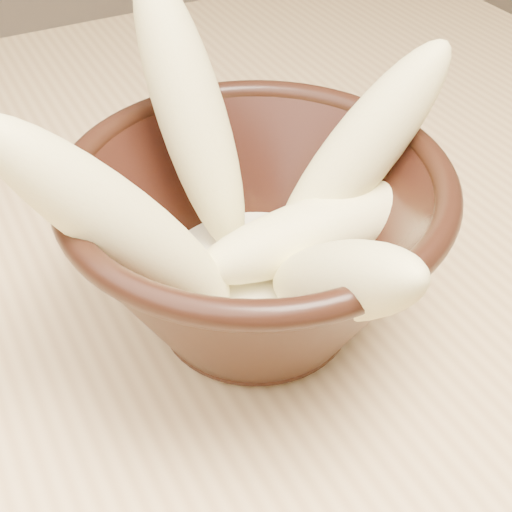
{
  "coord_description": "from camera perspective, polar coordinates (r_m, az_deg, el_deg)",
  "views": [
    {
      "loc": [
        -0.08,
        -0.44,
        1.09
      ],
      "look_at": [
        0.08,
        -0.14,
        0.81
      ],
      "focal_mm": 50.0,
      "sensor_mm": 36.0,
      "label": 1
    }
  ],
  "objects": [
    {
      "name": "banana_left",
      "position": [
        0.37,
        -10.96,
        2.63
      ],
      "size": [
        0.15,
        0.07,
        0.17
      ],
      "primitive_type": "ellipsoid",
      "rotation": [
        0.67,
        0.0,
        -1.78
      ],
      "color": "#EDDF8C",
      "rests_on": "bowl"
    },
    {
      "name": "bowl",
      "position": [
        0.43,
        -0.0,
        1.08
      ],
      "size": [
        0.23,
        0.23,
        0.12
      ],
      "rotation": [
        0.0,
        0.0,
        0.29
      ],
      "color": "black",
      "rests_on": "table"
    },
    {
      "name": "banana_front",
      "position": [
        0.37,
        6.65,
        -2.01
      ],
      "size": [
        0.04,
        0.14,
        0.13
      ],
      "primitive_type": "ellipsoid",
      "rotation": [
        0.87,
        0.0,
        -0.01
      ],
      "color": "#EDDF8C",
      "rests_on": "bowl"
    },
    {
      "name": "banana_right",
      "position": [
        0.44,
        8.13,
        8.02
      ],
      "size": [
        0.14,
        0.06,
        0.15
      ],
      "primitive_type": "ellipsoid",
      "rotation": [
        0.66,
        0.0,
        1.45
      ],
      "color": "#EDDF8C",
      "rests_on": "bowl"
    },
    {
      "name": "banana_across",
      "position": [
        0.43,
        5.19,
        2.11
      ],
      "size": [
        0.17,
        0.05,
        0.05
      ],
      "primitive_type": "ellipsoid",
      "rotation": [
        1.5,
        0.0,
        1.51
      ],
      "color": "#EDDF8C",
      "rests_on": "bowl"
    },
    {
      "name": "banana_upright",
      "position": [
        0.44,
        -5.16,
        11.16
      ],
      "size": [
        0.06,
        0.12,
        0.18
      ],
      "primitive_type": "ellipsoid",
      "rotation": [
        0.45,
        0.0,
        3.34
      ],
      "color": "#EDDF8C",
      "rests_on": "bowl"
    },
    {
      "name": "milk_puddle",
      "position": [
        0.45,
        0.0,
        -1.93
      ],
      "size": [
        0.13,
        0.13,
        0.02
      ],
      "primitive_type": "cylinder",
      "color": "#FFF8CD",
      "rests_on": "bowl"
    },
    {
      "name": "table",
      "position": [
        0.61,
        -12.69,
        -4.35
      ],
      "size": [
        1.2,
        0.8,
        0.75
      ],
      "color": "#E2BB7C",
      "rests_on": "ground"
    }
  ]
}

